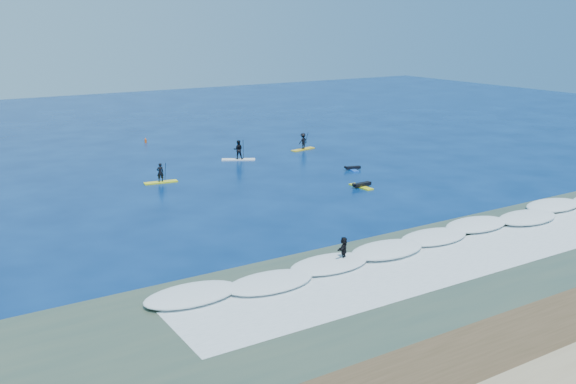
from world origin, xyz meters
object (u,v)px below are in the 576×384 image
sup_paddler_left (160,176)px  wave_surfer (344,250)px  prone_paddler_near (361,185)px  marker_buoy (146,141)px  prone_paddler_far (352,168)px  sup_paddler_right (303,142)px  sup_paddler_center (238,151)px

sup_paddler_left → wave_surfer: (1.87, -22.46, 0.20)m
prone_paddler_near → marker_buoy: 28.56m
prone_paddler_far → sup_paddler_right: bearing=8.3°
prone_paddler_far → marker_buoy: (-11.14, 22.15, 0.12)m
sup_paddler_center → wave_surfer: (-7.67, -26.90, -0.03)m
sup_paddler_center → prone_paddler_far: (6.67, -9.07, -0.69)m
sup_paddler_right → sup_paddler_center: bearing=174.2°
sup_paddler_left → prone_paddler_near: (13.06, -9.89, -0.43)m
prone_paddler_near → prone_paddler_far: 6.14m
sup_paddler_left → marker_buoy: 18.25m
sup_paddler_left → sup_paddler_right: 18.28m
sup_paddler_right → wave_surfer: size_ratio=1.56×
sup_paddler_center → wave_surfer: bearing=-76.6°
sup_paddler_left → wave_surfer: 22.54m
sup_paddler_right → marker_buoy: (-12.42, 12.21, -0.53)m
sup_paddler_right → prone_paddler_far: size_ratio=1.46×
sup_paddler_center → sup_paddler_right: 8.00m
prone_paddler_near → marker_buoy: size_ratio=4.02×
prone_paddler_far → wave_surfer: size_ratio=1.07×
sup_paddler_left → wave_surfer: size_ratio=1.47×
marker_buoy → prone_paddler_far: bearing=-63.3°
prone_paddler_far → marker_buoy: 24.80m
marker_buoy → wave_surfer: bearing=-94.6°
sup_paddler_center → prone_paddler_near: bearing=-46.9°
prone_paddler_near → prone_paddler_far: size_ratio=1.17×
prone_paddler_near → wave_surfer: bearing=135.6°
sup_paddler_left → prone_paddler_far: sup_paddler_left is taller
prone_paddler_near → marker_buoy: bearing=13.5°
sup_paddler_right → prone_paddler_near: size_ratio=1.25×
sup_paddler_center → prone_paddler_near: sup_paddler_center is taller
sup_paddler_left → marker_buoy: (5.07, 17.53, -0.34)m
sup_paddler_center → wave_surfer: size_ratio=1.66×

